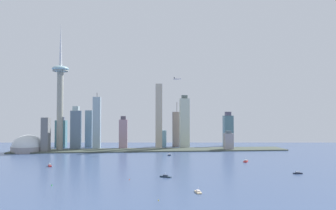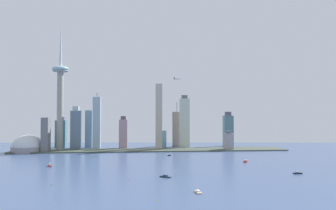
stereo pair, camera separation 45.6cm
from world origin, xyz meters
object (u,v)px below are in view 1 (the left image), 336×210
skyscraper_7 (76,127)px  observation_tower (60,90)px  channel_buoy_1 (158,200)px  skyscraper_9 (123,134)px  skyscraper_4 (89,129)px  boat_1 (169,155)px  skyscraper_0 (76,130)px  boat_3 (50,165)px  airplane (177,79)px  boat_0 (246,161)px  skyscraper_5 (228,130)px  skyscraper_6 (163,138)px  skyscraper_10 (228,141)px  channel_buoy_0 (52,185)px  boat_6 (298,173)px  skyscraper_1 (184,123)px  skyscraper_11 (61,133)px  boat_5 (166,176)px  channel_buoy_2 (129,179)px  boat_4 (198,192)px  skyscraper_12 (97,123)px  stadium_dome (28,147)px  skyscraper_2 (159,116)px  skyscraper_3 (177,129)px  skyscraper_8 (46,135)px

skyscraper_7 → observation_tower: bearing=-118.3°
channel_buoy_1 → skyscraper_9: bearing=97.1°
skyscraper_4 → boat_1: skyscraper_4 is taller
skyscraper_0 → boat_1: 272.60m
boat_3 → airplane: 393.67m
boat_0 → boat_1: 171.41m
skyscraper_5 → skyscraper_6: skyscraper_5 is taller
skyscraper_10 → channel_buoy_0: (-337.89, -365.61, -21.30)m
skyscraper_7 → boat_6: skyscraper_7 is taller
skyscraper_1 → skyscraper_4: 265.95m
observation_tower → channel_buoy_0: observation_tower is taller
skyscraper_4 → skyscraper_11: size_ratio=1.22×
skyscraper_5 → boat_5: size_ratio=5.85×
skyscraper_10 → channel_buoy_2: bearing=-125.4°
boat_0 → boat_4: bearing=-3.8°
skyscraper_12 → channel_buoy_0: (0.16, -419.14, -67.11)m
skyscraper_9 → boat_4: size_ratio=6.11×
boat_4 → stadium_dome: bearing=33.0°
skyscraper_2 → skyscraper_5: (204.29, 44.35, -40.96)m
skyscraper_9 → skyscraper_4: bearing=151.9°
boat_4 → channel_buoy_2: 112.99m
stadium_dome → channel_buoy_0: bearing=-67.0°
skyscraper_5 → airplane: airplane is taller
skyscraper_9 → channel_buoy_2: skyscraper_9 is taller
boat_1 → boat_0: bearing=-41.2°
skyscraper_9 → skyscraper_6: bearing=28.0°
skyscraper_3 → skyscraper_2: bearing=-143.4°
skyscraper_5 → boat_3: skyscraper_5 is taller
skyscraper_3 → skyscraper_11: 323.16m
skyscraper_0 → airplane: bearing=-4.6°
skyscraper_5 → channel_buoy_2: 521.55m
boat_3 → channel_buoy_1: bearing=15.5°
skyscraper_10 → skyscraper_7: bearing=167.9°
channel_buoy_0 → channel_buoy_2: size_ratio=1.36×
skyscraper_4 → skyscraper_8: skyscraper_4 is taller
skyscraper_6 → channel_buoy_2: 455.93m
skyscraper_0 → skyscraper_8: skyscraper_0 is taller
skyscraper_4 → skyscraper_7: bearing=-151.5°
skyscraper_6 → skyscraper_11: bearing=179.5°
skyscraper_3 → skyscraper_10: skyscraper_3 is taller
skyscraper_4 → channel_buoy_2: (125.55, -441.65, -50.18)m
skyscraper_2 → observation_tower: bearing=-173.5°
skyscraper_12 → channel_buoy_0: 424.48m
observation_tower → skyscraper_7: size_ratio=2.86×
observation_tower → boat_3: bearing=-79.7°
skyscraper_8 → channel_buoy_2: bearing=-58.0°
skyscraper_5 → boat_1: bearing=-134.2°
channel_buoy_2 → skyscraper_3: bearing=74.7°
skyscraper_2 → skyscraper_4: 199.93m
skyscraper_8 → boat_5: size_ratio=4.94×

